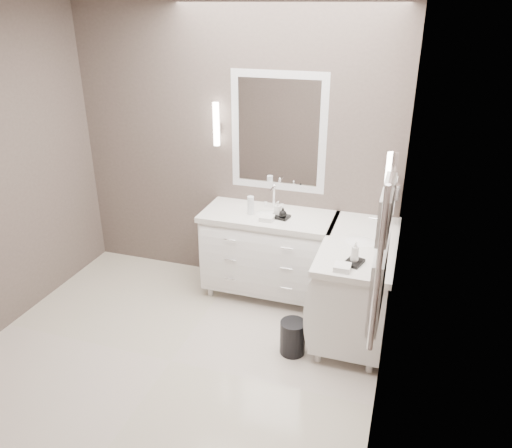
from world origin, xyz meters
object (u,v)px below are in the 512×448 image
(waste_bin, at_px, (293,337))
(towel_ladder, at_px, (381,258))
(vanity_back, at_px, (269,249))
(vanity_right, at_px, (357,280))

(waste_bin, bearing_deg, towel_ladder, -51.29)
(vanity_back, xyz_separation_m, waste_bin, (0.45, -0.81, -0.34))
(vanity_back, height_order, waste_bin, vanity_back)
(vanity_right, xyz_separation_m, towel_ladder, (0.23, -1.30, 0.91))
(towel_ladder, bearing_deg, vanity_right, 99.84)
(towel_ladder, distance_m, waste_bin, 1.62)
(vanity_right, relative_size, waste_bin, 4.26)
(vanity_right, bearing_deg, vanity_back, 159.62)
(towel_ladder, height_order, waste_bin, towel_ladder)
(vanity_right, relative_size, towel_ladder, 1.38)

